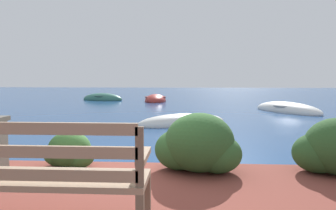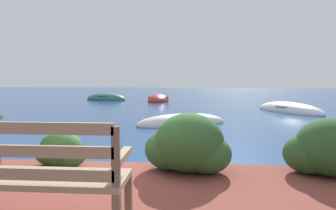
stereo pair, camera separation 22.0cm
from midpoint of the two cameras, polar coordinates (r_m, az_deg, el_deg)
The scene contains 10 objects.
ground_plane at distance 4.67m, azimuth -8.92°, elevation -13.23°, with size 80.00×80.00×0.00m.
park_bench at distance 2.68m, azimuth -22.84°, elevation -11.84°, with size 1.59×0.48×0.93m.
hedge_clump_left at distance 4.50m, azimuth -18.47°, elevation -8.32°, with size 0.74×0.54×0.51m.
hedge_clump_centre at distance 4.04m, azimuth 5.38°, elevation -7.81°, with size 1.16×0.84×0.79m.
hedge_clump_right at distance 4.44m, azimuth 29.54°, elevation -7.59°, with size 1.09×0.78×0.74m.
rowboat_nearest at distance 9.42m, azimuth 3.31°, elevation -3.44°, with size 3.07×2.05×0.61m.
rowboat_mid at distance 13.86m, azimuth 22.55°, elevation -1.00°, with size 2.70×3.48×0.75m.
rowboat_far at distance 18.53m, azimuth -1.52°, elevation 0.90°, with size 1.39×2.34×0.79m.
rowboat_outer at distance 20.04m, azimuth -11.46°, elevation 1.12°, with size 3.00×1.82×0.81m.
mooring_buoy at distance 7.03m, azimuth 5.58°, elevation -6.32°, with size 0.43×0.43×0.39m.
Camera 2 is at (1.14, -4.30, 1.47)m, focal length 32.00 mm.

